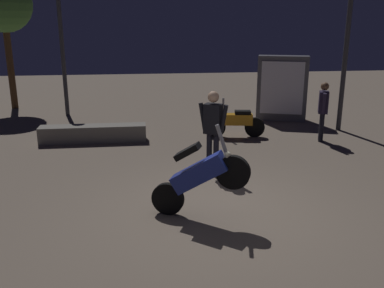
% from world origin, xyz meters
% --- Properties ---
extents(ground_plane, '(40.00, 40.00, 0.00)m').
position_xyz_m(ground_plane, '(0.00, 0.00, 0.00)').
color(ground_plane, '#756656').
extents(motorcycle_blue_foreground, '(1.57, 0.72, 1.63)m').
position_xyz_m(motorcycle_blue_foreground, '(-0.29, -0.19, 0.74)').
color(motorcycle_blue_foreground, black).
rests_on(motorcycle_blue_foreground, ground_plane).
extents(motorcycle_orange_parked_left, '(1.66, 0.44, 1.11)m').
position_xyz_m(motorcycle_orange_parked_left, '(1.44, 4.81, 0.44)').
color(motorcycle_orange_parked_left, black).
rests_on(motorcycle_orange_parked_left, ground_plane).
extents(person_rider_beside, '(0.35, 0.65, 1.61)m').
position_xyz_m(person_rider_beside, '(3.67, 4.10, 0.96)').
color(person_rider_beside, black).
rests_on(person_rider_beside, ground_plane).
extents(person_bystander_far, '(0.62, 0.43, 1.77)m').
position_xyz_m(person_bystander_far, '(0.31, 2.03, 1.06)').
color(person_bystander_far, black).
rests_on(person_bystander_far, ground_plane).
extents(streetlamp_near, '(0.36, 0.36, 4.39)m').
position_xyz_m(streetlamp_near, '(4.71, 5.20, 2.84)').
color(streetlamp_near, '#38383D').
rests_on(streetlamp_near, ground_plane).
extents(streetlamp_far, '(0.36, 0.36, 5.09)m').
position_xyz_m(streetlamp_far, '(-3.75, 8.36, 3.22)').
color(streetlamp_far, '#38383D').
rests_on(streetlamp_far, ground_plane).
extents(tree_left_bg, '(2.01, 2.01, 4.76)m').
position_xyz_m(tree_left_bg, '(-5.91, 9.86, 3.71)').
color(tree_left_bg, '#4C331E').
rests_on(tree_left_bg, ground_plane).
extents(kiosk_billboard, '(1.68, 0.98, 2.10)m').
position_xyz_m(kiosk_billboard, '(3.40, 6.73, 1.05)').
color(kiosk_billboard, '#595960').
rests_on(kiosk_billboard, ground_plane).
extents(planter_wall_low, '(2.85, 0.50, 0.45)m').
position_xyz_m(planter_wall_low, '(-2.51, 4.79, 0.23)').
color(planter_wall_low, gray).
rests_on(planter_wall_low, ground_plane).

